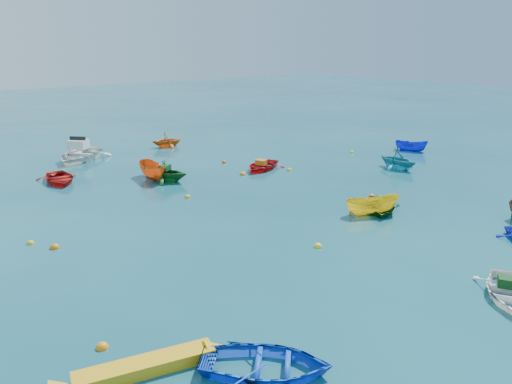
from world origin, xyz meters
TOP-DOWN VIEW (x-y plane):
  - ground at (0.00, 0.00)m, footprint 160.00×160.00m
  - dinghy_blue_sw at (-9.04, -6.35)m, footprint 4.07×4.09m
  - dinghy_white_near at (-0.33, -8.41)m, footprint 3.64×3.31m
  - sampan_yellow_mid at (2.83, -0.43)m, footprint 2.84×2.20m
  - dinghy_green_e at (3.55, -0.34)m, footprint 3.71×3.60m
  - dinghy_cyan_se at (11.48, 4.25)m, footprint 2.49×2.85m
  - sampan_orange_n at (-2.25, 12.08)m, footprint 1.64×3.26m
  - dinghy_green_n at (-1.85, 11.14)m, footprint 3.24×3.35m
  - dinghy_red_ne at (4.42, 9.76)m, footprint 3.88×3.40m
  - sampan_blue_far at (17.00, 6.91)m, footprint 1.91×2.55m
  - dinghy_red_far at (-6.92, 15.03)m, footprint 2.81×3.59m
  - dinghy_orange_far at (3.31, 20.10)m, footprint 2.73×2.46m
  - kayak_yellow at (-11.36, -4.37)m, footprint 4.29×1.71m
  - motorboat_white at (-3.78, 20.05)m, footprint 5.78×5.67m
  - tarp_green_a at (-0.24, -8.36)m, footprint 0.77×0.84m
  - tarp_green_b at (-1.90, 11.23)m, footprint 0.84×0.79m
  - tarp_orange_b at (4.33, 9.72)m, footprint 0.74×0.82m
  - buoy_or_a at (-11.80, -2.69)m, footprint 0.34×0.34m
  - buoy_ye_a at (-2.15, -1.58)m, footprint 0.34×0.34m
  - buoy_or_b at (5.05, 1.32)m, footprint 0.37×0.37m
  - buoy_ye_b at (-11.11, 6.25)m, footprint 0.30×0.30m
  - buoy_or_c at (-10.48, 5.15)m, footprint 0.39×0.39m
  - buoy_ye_c at (5.58, 8.37)m, footprint 0.33×0.33m
  - buoy_or_d at (2.58, 9.44)m, footprint 0.37×0.37m
  - buoy_ye_d at (-2.65, 7.58)m, footprint 0.32×0.32m
  - buoy_or_e at (3.57, 12.82)m, footprint 0.32×0.32m
  - buoy_ye_e at (12.96, 9.32)m, footprint 0.30×0.30m

SIDE VIEW (x-z plane):
  - ground at x=0.00m, z-range 0.00..0.00m
  - dinghy_blue_sw at x=-9.04m, z-range -0.35..0.35m
  - dinghy_white_near at x=-0.33m, z-range -0.31..0.31m
  - sampan_yellow_mid at x=2.83m, z-range -0.52..0.52m
  - dinghy_green_e at x=3.55m, z-range -0.31..0.31m
  - dinghy_cyan_se at x=11.48m, z-range -0.72..0.72m
  - sampan_orange_n at x=-2.25m, z-range -0.60..0.60m
  - dinghy_green_n at x=-1.85m, z-range -0.68..0.68m
  - dinghy_red_ne at x=4.42m, z-range -0.33..0.33m
  - sampan_blue_far at x=17.00m, z-range -0.47..0.47m
  - dinghy_red_far at x=-6.92m, z-range -0.34..0.34m
  - dinghy_orange_far at x=3.31m, z-range -0.63..0.63m
  - kayak_yellow at x=-11.36m, z-range -0.22..0.22m
  - motorboat_white at x=-3.78m, z-range -0.79..0.79m
  - buoy_or_a at x=-11.80m, z-range -0.17..0.17m
  - buoy_ye_a at x=-2.15m, z-range -0.17..0.17m
  - buoy_or_b at x=5.05m, z-range -0.18..0.18m
  - buoy_ye_b at x=-11.11m, z-range -0.15..0.15m
  - buoy_or_c at x=-10.48m, z-range -0.19..0.19m
  - buoy_ye_c at x=5.58m, z-range -0.17..0.17m
  - buoy_or_d at x=2.58m, z-range -0.19..0.19m
  - buoy_ye_d at x=-2.65m, z-range -0.16..0.16m
  - buoy_or_e at x=3.57m, z-range -0.16..0.16m
  - buoy_ye_e at x=12.96m, z-range -0.15..0.15m
  - tarp_green_a at x=-0.24m, z-range 0.31..0.63m
  - tarp_orange_b at x=4.33m, z-range 0.33..0.66m
  - tarp_green_b at x=-1.90m, z-range 0.68..1.00m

